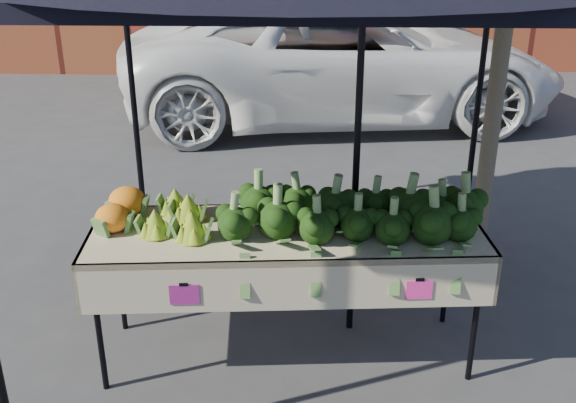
% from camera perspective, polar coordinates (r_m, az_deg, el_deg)
% --- Properties ---
extents(ground, '(90.00, 90.00, 0.00)m').
position_cam_1_polar(ground, '(4.53, 1.28, -12.91)').
color(ground, '#353538').
extents(table, '(2.45, 0.98, 0.90)m').
position_cam_1_polar(table, '(4.31, -0.10, -7.79)').
color(table, beige).
rests_on(table, ground).
extents(canopy, '(3.16, 3.16, 2.74)m').
position_cam_1_polar(canopy, '(4.27, 1.13, 5.54)').
color(canopy, black).
rests_on(canopy, ground).
extents(broccoli_heap, '(1.63, 0.60, 0.30)m').
position_cam_1_polar(broccoli_heap, '(4.06, 5.42, -0.44)').
color(broccoli_heap, black).
rests_on(broccoli_heap, table).
extents(romanesco_cluster, '(0.46, 0.60, 0.23)m').
position_cam_1_polar(romanesco_cluster, '(4.15, -9.30, -0.60)').
color(romanesco_cluster, '#A7BA29').
rests_on(romanesco_cluster, table).
extents(cauliflower_pair, '(0.26, 0.46, 0.21)m').
position_cam_1_polar(cauliflower_pair, '(4.27, -14.09, -0.49)').
color(cauliflower_pair, orange).
rests_on(cauliflower_pair, table).
extents(street_tree, '(1.97, 1.97, 3.88)m').
position_cam_1_polar(street_tree, '(5.34, 17.95, 14.40)').
color(street_tree, '#1E4C14').
rests_on(street_tree, ground).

